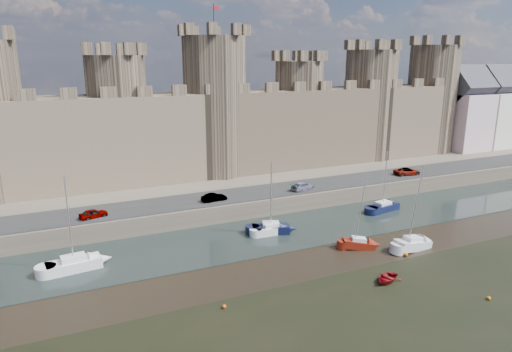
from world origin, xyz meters
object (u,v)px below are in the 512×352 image
(car_0, at_px, (93,214))
(sailboat_5, at_px, (412,243))
(sailboat_0, at_px, (74,264))
(sailboat_3, at_px, (383,207))
(sailboat_4, at_px, (359,243))
(sailboat_2, at_px, (271,229))
(car_1, at_px, (214,197))
(car_3, at_px, (407,171))
(car_2, at_px, (303,186))
(sailboat_1, at_px, (271,228))

(car_0, height_order, sailboat_5, sailboat_5)
(sailboat_0, height_order, sailboat_3, sailboat_0)
(sailboat_5, bearing_deg, sailboat_4, 148.70)
(sailboat_4, bearing_deg, sailboat_2, 156.22)
(car_1, bearing_deg, car_3, -94.09)
(sailboat_3, bearing_deg, car_2, 132.93)
(sailboat_0, xyz_separation_m, sailboat_4, (31.51, -7.63, -0.13))
(car_1, height_order, car_3, car_3)
(sailboat_0, bearing_deg, car_1, 19.46)
(car_0, height_order, sailboat_3, sailboat_3)
(sailboat_0, height_order, sailboat_5, sailboat_0)
(sailboat_2, bearing_deg, car_3, 19.26)
(car_1, xyz_separation_m, sailboat_0, (-19.16, -9.39, -2.28))
(sailboat_1, bearing_deg, sailboat_0, -157.50)
(car_2, relative_size, sailboat_1, 0.43)
(car_1, distance_m, sailboat_0, 21.46)
(car_1, distance_m, car_3, 35.16)
(car_3, relative_size, sailboat_3, 0.52)
(sailboat_1, bearing_deg, car_2, 61.70)
(car_2, xyz_separation_m, sailboat_2, (-9.58, -8.64, -2.35))
(sailboat_2, height_order, sailboat_4, sailboat_2)
(car_2, height_order, sailboat_4, sailboat_4)
(sailboat_2, height_order, sailboat_3, sailboat_2)
(car_0, distance_m, sailboat_3, 40.75)
(car_2, height_order, sailboat_0, sailboat_0)
(sailboat_2, height_order, sailboat_5, sailboat_5)
(car_3, xyz_separation_m, sailboat_5, (-17.08, -20.26, -2.41))
(car_1, xyz_separation_m, car_2, (14.23, -0.15, 0.01))
(sailboat_1, bearing_deg, car_1, 139.71)
(car_3, height_order, sailboat_2, sailboat_2)
(sailboat_2, bearing_deg, sailboat_3, 6.83)
(car_2, bearing_deg, sailboat_0, 88.72)
(sailboat_1, xyz_separation_m, sailboat_5, (13.30, -11.36, -0.03))
(car_2, bearing_deg, sailboat_4, 156.91)
(car_1, relative_size, car_2, 0.86)
(car_1, height_order, sailboat_5, sailboat_5)
(car_3, bearing_deg, car_0, 96.67)
(car_1, height_order, sailboat_4, sailboat_4)
(car_2, relative_size, sailboat_2, 0.46)
(sailboat_2, bearing_deg, car_1, 120.35)
(sailboat_3, bearing_deg, sailboat_0, 172.28)
(car_3, height_order, sailboat_4, sailboat_4)
(car_1, relative_size, sailboat_2, 0.39)
(sailboat_0, height_order, sailboat_1, sailboat_0)
(car_1, distance_m, car_2, 14.23)
(car_2, bearing_deg, sailboat_5, 174.31)
(car_3, relative_size, sailboat_0, 0.45)
(car_0, distance_m, sailboat_4, 33.18)
(car_2, relative_size, sailboat_5, 0.40)
(car_0, bearing_deg, sailboat_1, -128.00)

